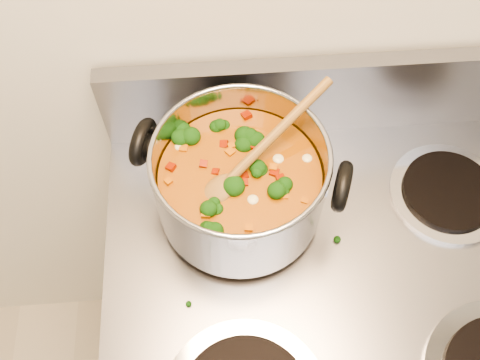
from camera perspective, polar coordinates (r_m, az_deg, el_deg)
name	(u,v)px	position (r m, az deg, el deg)	size (l,w,h in m)	color
electric_range	(319,357)	(1.27, 8.41, -18.21)	(0.77, 0.69, 1.08)	gray
stockpot	(240,182)	(0.81, 0.03, -0.26)	(0.32, 0.26, 0.16)	#A3A4AB
wooden_spoon	(246,163)	(0.78, 0.68, 1.86)	(0.22, 0.18, 0.10)	olive
cooktop_crumbs	(312,253)	(0.85, 7.73, -7.76)	(0.16, 0.27, 0.01)	black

